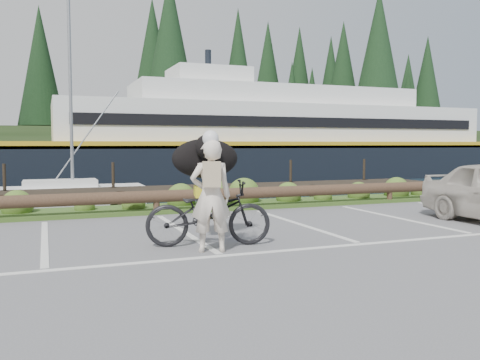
% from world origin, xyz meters
% --- Properties ---
extents(ground, '(72.00, 72.00, 0.00)m').
position_xyz_m(ground, '(0.00, 0.00, 0.00)').
color(ground, '#5B5A5D').
extents(harbor_backdrop, '(170.00, 160.00, 30.00)m').
position_xyz_m(harbor_backdrop, '(0.39, 78.52, -0.00)').
color(harbor_backdrop, '#162B36').
rests_on(harbor_backdrop, ground).
extents(vegetation_strip, '(34.00, 1.60, 0.10)m').
position_xyz_m(vegetation_strip, '(0.00, 5.30, 0.05)').
color(vegetation_strip, '#3D5B21').
rests_on(vegetation_strip, ground).
extents(log_rail, '(32.00, 0.30, 0.60)m').
position_xyz_m(log_rail, '(0.00, 4.60, 0.00)').
color(log_rail, '#443021').
rests_on(log_rail, ground).
extents(bicycle, '(2.26, 1.21, 1.13)m').
position_xyz_m(bicycle, '(0.05, 0.46, 0.56)').
color(bicycle, black).
rests_on(bicycle, ground).
extents(cyclist, '(0.75, 0.57, 1.83)m').
position_xyz_m(cyclist, '(-0.06, -0.03, 0.91)').
color(cyclist, beige).
rests_on(cyclist, ground).
extents(dog, '(0.88, 1.36, 0.72)m').
position_xyz_m(dog, '(0.20, 1.13, 1.49)').
color(dog, black).
rests_on(dog, bicycle).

